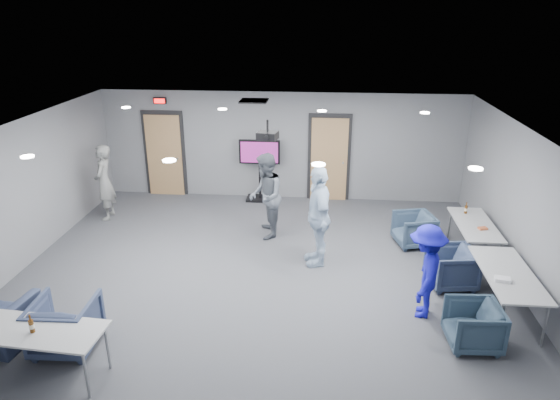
# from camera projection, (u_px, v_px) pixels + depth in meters

# --- Properties ---
(floor) EXTENTS (9.00, 9.00, 0.00)m
(floor) POSITION_uv_depth(u_px,v_px,m) (262.00, 273.00, 9.25)
(floor) COLOR #3D4045
(floor) RESTS_ON ground
(ceiling) EXTENTS (9.00, 9.00, 0.00)m
(ceiling) POSITION_uv_depth(u_px,v_px,m) (260.00, 130.00, 8.27)
(ceiling) COLOR white
(ceiling) RESTS_ON wall_back
(wall_back) EXTENTS (9.00, 0.02, 2.70)m
(wall_back) POSITION_uv_depth(u_px,v_px,m) (281.00, 146.00, 12.47)
(wall_back) COLOR slate
(wall_back) RESTS_ON floor
(wall_front) EXTENTS (9.00, 0.02, 2.70)m
(wall_front) POSITION_uv_depth(u_px,v_px,m) (212.00, 352.00, 5.04)
(wall_front) COLOR slate
(wall_front) RESTS_ON floor
(wall_left) EXTENTS (0.02, 8.00, 2.70)m
(wall_left) POSITION_uv_depth(u_px,v_px,m) (18.00, 197.00, 9.14)
(wall_left) COLOR slate
(wall_left) RESTS_ON floor
(wall_right) EXTENTS (0.02, 8.00, 2.70)m
(wall_right) POSITION_uv_depth(u_px,v_px,m) (527.00, 214.00, 8.38)
(wall_right) COLOR slate
(wall_right) RESTS_ON floor
(door_left) EXTENTS (1.06, 0.17, 2.24)m
(door_left) POSITION_uv_depth(u_px,v_px,m) (165.00, 155.00, 12.78)
(door_left) COLOR black
(door_left) RESTS_ON wall_back
(door_right) EXTENTS (1.06, 0.17, 2.24)m
(door_right) POSITION_uv_depth(u_px,v_px,m) (329.00, 159.00, 12.43)
(door_right) COLOR black
(door_right) RESTS_ON wall_back
(exit_sign) EXTENTS (0.32, 0.08, 0.16)m
(exit_sign) POSITION_uv_depth(u_px,v_px,m) (160.00, 101.00, 12.26)
(exit_sign) COLOR black
(exit_sign) RESTS_ON wall_back
(hvac_diffuser) EXTENTS (0.60, 0.60, 0.03)m
(hvac_diffuser) POSITION_uv_depth(u_px,v_px,m) (254.00, 101.00, 10.92)
(hvac_diffuser) COLOR black
(hvac_diffuser) RESTS_ON ceiling
(downlights) EXTENTS (6.18, 3.78, 0.02)m
(downlights) POSITION_uv_depth(u_px,v_px,m) (260.00, 131.00, 8.27)
(downlights) COLOR white
(downlights) RESTS_ON ceiling
(person_a) EXTENTS (0.49, 0.68, 1.75)m
(person_a) POSITION_uv_depth(u_px,v_px,m) (104.00, 182.00, 11.36)
(person_a) COLOR gray
(person_a) RESTS_ON floor
(person_b) EXTENTS (0.79, 0.96, 1.82)m
(person_b) POSITION_uv_depth(u_px,v_px,m) (266.00, 196.00, 10.43)
(person_b) COLOR slate
(person_b) RESTS_ON floor
(person_c) EXTENTS (0.69, 1.21, 1.94)m
(person_c) POSITION_uv_depth(u_px,v_px,m) (318.00, 216.00, 9.29)
(person_c) COLOR silver
(person_c) RESTS_ON floor
(person_d) EXTENTS (0.82, 1.11, 1.54)m
(person_d) POSITION_uv_depth(u_px,v_px,m) (425.00, 271.00, 7.75)
(person_d) COLOR #1B1BB1
(person_d) RESTS_ON floor
(chair_right_a) EXTENTS (0.89, 0.88, 0.68)m
(chair_right_a) POSITION_uv_depth(u_px,v_px,m) (414.00, 229.00, 10.23)
(chair_right_a) COLOR #36495E
(chair_right_a) RESTS_ON floor
(chair_right_b) EXTENTS (0.88, 0.86, 0.71)m
(chair_right_b) POSITION_uv_depth(u_px,v_px,m) (451.00, 267.00, 8.72)
(chair_right_b) COLOR #34405A
(chair_right_b) RESTS_ON floor
(chair_right_c) EXTENTS (0.77, 0.75, 0.67)m
(chair_right_c) POSITION_uv_depth(u_px,v_px,m) (473.00, 325.00, 7.16)
(chair_right_c) COLOR #334658
(chair_right_c) RESTS_ON floor
(chair_front_a) EXTENTS (0.87, 0.90, 0.78)m
(chair_front_a) POSITION_uv_depth(u_px,v_px,m) (65.00, 324.00, 7.09)
(chair_front_a) COLOR #37425F
(chair_front_a) RESTS_ON floor
(table_right_a) EXTENTS (0.69, 1.66, 0.73)m
(table_right_a) POSITION_uv_depth(u_px,v_px,m) (475.00, 226.00, 9.57)
(table_right_a) COLOR #ACAEB1
(table_right_a) RESTS_ON floor
(table_right_b) EXTENTS (0.76, 1.83, 0.73)m
(table_right_b) POSITION_uv_depth(u_px,v_px,m) (508.00, 275.00, 7.81)
(table_right_b) COLOR #ACAEB1
(table_right_b) RESTS_ON floor
(table_front_left) EXTENTS (1.76, 0.83, 0.73)m
(table_front_left) POSITION_uv_depth(u_px,v_px,m) (37.00, 333.00, 6.43)
(table_front_left) COLOR #ACAEB1
(table_front_left) RESTS_ON floor
(bottle_front) EXTENTS (0.07, 0.07, 0.26)m
(bottle_front) POSITION_uv_depth(u_px,v_px,m) (32.00, 326.00, 6.33)
(bottle_front) COLOR #542F0E
(bottle_front) RESTS_ON table_front_left
(bottle_right) EXTENTS (0.06, 0.06, 0.24)m
(bottle_right) POSITION_uv_depth(u_px,v_px,m) (466.00, 209.00, 9.99)
(bottle_right) COLOR #542F0E
(bottle_right) RESTS_ON table_right_a
(snack_box) EXTENTS (0.18, 0.15, 0.04)m
(snack_box) POSITION_uv_depth(u_px,v_px,m) (483.00, 228.00, 9.31)
(snack_box) COLOR #C15930
(snack_box) RESTS_ON table_right_a
(wrapper) EXTENTS (0.25, 0.19, 0.05)m
(wrapper) POSITION_uv_depth(u_px,v_px,m) (503.00, 279.00, 7.55)
(wrapper) COLOR white
(wrapper) RESTS_ON table_right_b
(tv_stand) EXTENTS (1.02, 0.48, 1.56)m
(tv_stand) POSITION_uv_depth(u_px,v_px,m) (260.00, 167.00, 12.45)
(tv_stand) COLOR black
(tv_stand) RESTS_ON floor
(projector) EXTENTS (0.41, 0.38, 0.36)m
(projector) POSITION_uv_depth(u_px,v_px,m) (268.00, 135.00, 9.16)
(projector) COLOR black
(projector) RESTS_ON ceiling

